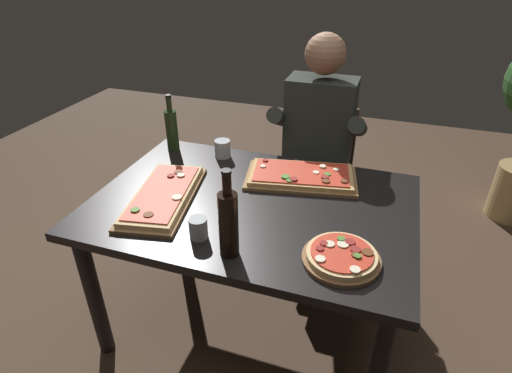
{
  "coord_description": "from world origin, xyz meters",
  "views": [
    {
      "loc": [
        0.51,
        -1.45,
        1.73
      ],
      "look_at": [
        0.0,
        0.05,
        0.79
      ],
      "focal_mm": 29.12,
      "sensor_mm": 36.0,
      "label": 1
    }
  ],
  "objects": [
    {
      "name": "pizza_rectangular_front",
      "position": [
        0.16,
        0.26,
        0.76
      ],
      "size": [
        0.57,
        0.38,
        0.05
      ],
      "color": "olive",
      "rests_on": "dining_table"
    },
    {
      "name": "tumbler_far_side",
      "position": [
        -0.3,
        0.37,
        0.79
      ],
      "size": [
        0.08,
        0.08,
        0.09
      ],
      "color": "silver",
      "rests_on": "dining_table"
    },
    {
      "name": "tumbler_near_camera",
      "position": [
        -0.11,
        -0.31,
        0.78
      ],
      "size": [
        0.07,
        0.07,
        0.09
      ],
      "color": "silver",
      "rests_on": "dining_table"
    },
    {
      "name": "wine_bottle_dark",
      "position": [
        0.04,
        -0.36,
        0.88
      ],
      "size": [
        0.07,
        0.07,
        0.35
      ],
      "color": "black",
      "rests_on": "dining_table"
    },
    {
      "name": "pizza_round_far",
      "position": [
        0.43,
        -0.27,
        0.76
      ],
      "size": [
        0.28,
        0.28,
        0.05
      ],
      "color": "brown",
      "rests_on": "dining_table"
    },
    {
      "name": "pizza_rectangular_left",
      "position": [
        -0.38,
        -0.11,
        0.76
      ],
      "size": [
        0.35,
        0.59,
        0.05
      ],
      "color": "olive",
      "rests_on": "dining_table"
    },
    {
      "name": "ground_plane",
      "position": [
        0.0,
        0.0,
        0.0
      ],
      "size": [
        6.4,
        6.4,
        0.0
      ],
      "primitive_type": "plane",
      "color": "#4C3828"
    },
    {
      "name": "diner_chair",
      "position": [
        0.14,
        0.86,
        0.49
      ],
      "size": [
        0.44,
        0.44,
        0.87
      ],
      "color": "#3D2B1E",
      "rests_on": "ground_plane"
    },
    {
      "name": "oil_bottle_amber",
      "position": [
        -0.59,
        0.37,
        0.86
      ],
      "size": [
        0.06,
        0.06,
        0.31
      ],
      "color": "#233819",
      "rests_on": "dining_table"
    },
    {
      "name": "dining_table",
      "position": [
        0.0,
        0.0,
        0.64
      ],
      "size": [
        1.4,
        0.96,
        0.74
      ],
      "color": "black",
      "rests_on": "ground_plane"
    },
    {
      "name": "seated_diner",
      "position": [
        0.14,
        0.74,
        0.74
      ],
      "size": [
        0.53,
        0.41,
        1.33
      ],
      "color": "#23232D",
      "rests_on": "ground_plane"
    }
  ]
}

